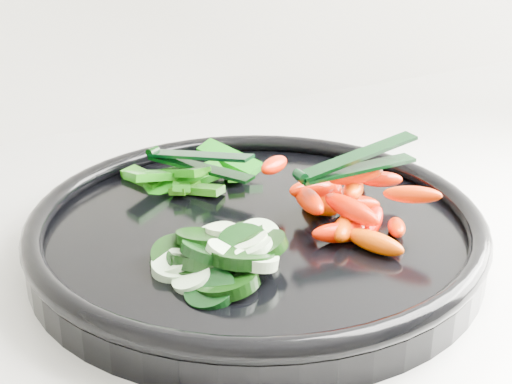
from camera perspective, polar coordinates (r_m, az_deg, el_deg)
veggie_tray at (r=0.59m, az=-0.00°, el=-3.07°), size 0.48×0.48×0.04m
cucumber_pile at (r=0.53m, az=-3.35°, el=-5.24°), size 0.11×0.11×0.04m
carrot_pile at (r=0.60m, az=7.12°, el=-0.69°), size 0.13×0.17×0.05m
pepper_pile at (r=0.66m, az=-5.33°, el=1.29°), size 0.13×0.10×0.04m
tong_carrot at (r=0.59m, az=7.86°, el=2.31°), size 0.11×0.02×0.02m
tong_pepper at (r=0.65m, az=-4.79°, el=2.51°), size 0.07×0.11×0.02m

